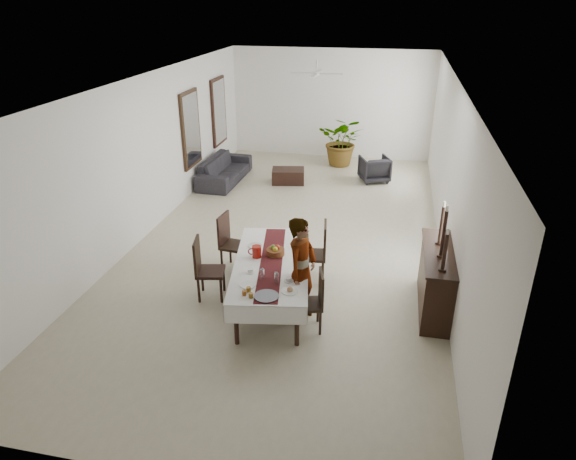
{
  "coord_description": "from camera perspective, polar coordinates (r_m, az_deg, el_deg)",
  "views": [
    {
      "loc": [
        1.94,
        -9.46,
        4.66
      ],
      "look_at": [
        0.34,
        -1.87,
        1.05
      ],
      "focal_mm": 32.0,
      "sensor_mm": 36.0,
      "label": 1
    }
  ],
  "objects": [
    {
      "name": "sofa",
      "position": [
        13.97,
        -7.06,
        6.69
      ],
      "size": [
        0.93,
        2.23,
        0.64
      ],
      "primitive_type": "imported",
      "rotation": [
        0.0,
        0.0,
        1.54
      ],
      "color": "#2A272C",
      "rests_on": "floor"
    },
    {
      "name": "mirror_glass_far",
      "position": [
        14.91,
        -7.58,
        12.92
      ],
      "size": [
        0.01,
        0.9,
        1.7
      ],
      "primitive_type": "cube",
      "color": "silver",
      "rests_on": "mirror_frame_far"
    },
    {
      "name": "armchair",
      "position": [
        14.06,
        9.57,
        6.71
      ],
      "size": [
        0.94,
        0.96,
        0.68
      ],
      "primitive_type": "imported",
      "rotation": [
        0.0,
        0.0,
        3.51
      ],
      "color": "#252227",
      "rests_on": "floor"
    },
    {
      "name": "wine_glass_near",
      "position": [
        7.58,
        -1.29,
        -5.31
      ],
      "size": [
        0.07,
        0.07,
        0.17
      ],
      "primitive_type": "cylinder",
      "color": "silver",
      "rests_on": "tablecloth_top"
    },
    {
      "name": "sideboard_top",
      "position": [
        8.25,
        16.5,
        -2.44
      ],
      "size": [
        0.48,
        1.71,
        0.03
      ],
      "primitive_type": "cube",
      "color": "black",
      "rests_on": "sideboard_body"
    },
    {
      "name": "candlestick_near_candle",
      "position": [
        7.43,
        17.35,
        -0.14
      ],
      "size": [
        0.04,
        0.04,
        0.09
      ],
      "primitive_type": "cylinder",
      "color": "silver",
      "rests_on": "candlestick_near_shaft"
    },
    {
      "name": "chair_left_far_leg_bl",
      "position": [
        9.56,
        -4.44,
        -2.77
      ],
      "size": [
        0.05,
        0.05,
        0.44
      ],
      "primitive_type": "cylinder",
      "rotation": [
        0.0,
        0.0,
        -0.13
      ],
      "color": "black",
      "rests_on": "floor"
    },
    {
      "name": "pitcher_handle",
      "position": [
        8.3,
        -4.08,
        -2.4
      ],
      "size": [
        0.12,
        0.04,
        0.12
      ],
      "primitive_type": "torus",
      "rotation": [
        1.57,
        0.0,
        0.17
      ],
      "color": "maroon",
      "rests_on": "red_pitcher"
    },
    {
      "name": "table_leg_bl",
      "position": [
        9.41,
        -4.0,
        -2.38
      ],
      "size": [
        0.08,
        0.08,
        0.69
      ],
      "primitive_type": "cylinder",
      "rotation": [
        0.0,
        0.0,
        0.17
      ],
      "color": "black",
      "rests_on": "floor"
    },
    {
      "name": "chair_right_far_leg_fr",
      "position": [
        9.25,
        3.9,
        -3.71
      ],
      "size": [
        0.05,
        0.05,
        0.46
      ],
      "primitive_type": "cylinder",
      "rotation": [
        0.0,
        0.0,
        0.13
      ],
      "color": "black",
      "rests_on": "floor"
    },
    {
      "name": "fan_blade_e",
      "position": [
        12.68,
        4.81,
        16.91
      ],
      "size": [
        0.55,
        0.1,
        0.01
      ],
      "primitive_type": "cube",
      "color": "silver",
      "rests_on": "fan_hub"
    },
    {
      "name": "candlestick_near_shaft",
      "position": [
        7.57,
        17.04,
        -2.33
      ],
      "size": [
        0.05,
        0.05,
        0.55
      ],
      "primitive_type": "cylinder",
      "color": "black",
      "rests_on": "candlestick_near_base"
    },
    {
      "name": "chair_left_far_back",
      "position": [
        9.32,
        -7.18,
        0.12
      ],
      "size": [
        0.1,
        0.45,
        0.57
      ],
      "primitive_type": "cube",
      "rotation": [
        0.0,
        0.0,
        -1.7
      ],
      "color": "black",
      "rests_on": "chair_left_far_seat"
    },
    {
      "name": "potted_plant",
      "position": [
        15.19,
        6.09,
        9.81
      ],
      "size": [
        1.42,
        1.27,
        1.45
      ],
      "primitive_type": "imported",
      "rotation": [
        0.0,
        0.0,
        -0.11
      ],
      "color": "#356026",
      "rests_on": "floor"
    },
    {
      "name": "chair_right_near_leg_fr",
      "position": [
        8.01,
        3.34,
        -8.91
      ],
      "size": [
        0.05,
        0.05,
        0.4
      ],
      "primitive_type": "cylinder",
      "rotation": [
        0.0,
        0.0,
        0.26
      ],
      "color": "black",
      "rests_on": "floor"
    },
    {
      "name": "chair_right_far_leg_br",
      "position": [
        9.26,
        1.56,
        -3.63
      ],
      "size": [
        0.05,
        0.05,
        0.46
      ],
      "primitive_type": "cylinder",
      "rotation": [
        0.0,
        0.0,
        0.13
      ],
      "color": "black",
      "rests_on": "floor"
    },
    {
      "name": "fan_blade_w",
      "position": [
        12.79,
        1.56,
        17.05
      ],
      "size": [
        0.55,
        0.1,
        0.01
      ],
      "primitive_type": "cube",
      "color": "white",
      "rests_on": "fan_hub"
    },
    {
      "name": "saucer_right",
      "position": [
        7.66,
        0.07,
        -5.66
      ],
      "size": [
        0.15,
        0.15,
        0.01
      ],
      "primitive_type": "cylinder",
      "color": "silver",
      "rests_on": "tablecloth_top"
    },
    {
      "name": "jam_jar_a",
      "position": [
        7.27,
        -4.15,
        -7.26
      ],
      "size": [
        0.06,
        0.06,
        0.07
      ],
      "primitive_type": "cylinder",
      "color": "brown",
      "rests_on": "tablecloth_top"
    },
    {
      "name": "candlestick_near_base",
      "position": [
        7.7,
        16.77,
        -4.25
      ],
      "size": [
        0.11,
        0.11,
        0.03
      ],
      "primitive_type": "cylinder",
      "color": "black",
      "rests_on": "sideboard_top"
    },
    {
      "name": "table_runner",
      "position": [
        8.19,
        -1.85,
        -3.52
      ],
      "size": [
        0.76,
        2.49,
        0.0
      ],
      "primitive_type": "cube",
      "rotation": [
        0.0,
        0.0,
        0.17
      ],
      "color": "maroon",
      "rests_on": "tablecloth_top"
    },
    {
      "name": "candlestick_mid_shaft",
      "position": [
        7.93,
        16.92,
        -0.37
      ],
      "size": [
        0.05,
        0.05,
        0.71
      ],
      "primitive_type": "cylinder",
      "color": "black",
      "rests_on": "candlestick_mid_base"
    },
    {
      "name": "candlestick_far_base",
      "position": [
        8.48,
        16.43,
        -1.41
      ],
      "size": [
        0.11,
        0.11,
        0.03
      ],
      "primitive_type": "cylinder",
      "color": "black",
      "rests_on": "sideboard_top"
    },
    {
      "name": "ceiling",
      "position": [
        9.76,
        0.34,
        16.37
      ],
      "size": [
        6.0,
        12.0,
        0.02
      ],
      "primitive_type": "cube",
      "color": "silver",
      "rests_on": "wall_back"
    },
    {
      "name": "tablecloth_drape_far",
      "position": [
        9.39,
        -1.32,
        -0.64
      ],
      "size": [
        1.15,
        0.21,
        0.3
      ],
      "primitive_type": "cube",
      "rotation": [
        0.0,
        0.0,
        0.17
      ],
      "color": "white",
      "rests_on": "dining_table_top"
    },
    {
      "name": "chair_left_near_back",
      "position": [
        8.46,
        -10.1,
        -2.8
      ],
      "size": [
        0.13,
        0.45,
        0.57
      ],
      "primitive_type": "cube",
      "rotation": [
        0.0,
        0.0,
        -1.37
      ],
      "color": "black",
      "rests_on": "chair_left_near_seat"
    },
    {
      "name": "fan_rod",
      "position": [
        12.7,
        3.2,
        17.88
      ],
      "size": [
        0.04,
        0.04,
        0.2
      ],
      "primitive_type": "cylinder",
      "color": "silver",
      "rests_on": "ceiling"
    },
    {
      "name": "candlestick_mid_candle",
      "position": [
        7.77,
        17.28,
        2.3
      ],
      "size": [
        0.04,
        0.04,
        0.09
      ],
      "primitive_type": "cylinder",
      "color": "silver",
      "rests_on": "candlestick_mid_shaft"
    },
    {
      "name": "fan_blade_s",
      "position": [
        12.39,
        2.92,
        16.77
      ],
      "size": [
        0.1,
        0.55,
        0.01
      ],
      "primitive_type": "cube",
      "color": "white",
      "rests_on": "fan_hub"
    },
    {
      "name": "table_leg_fl",
      "position": [
        7.49,
        -5.77,
        -10.32
      ],
      "size": [
        0.08,
        0.08,
        0.69
      ],
      "primitive_type": "cylinder",
      "rotation": [
        0.0,
        0.0,
        0.17
      ],
      "color": "black",
      "rests_on": "floor"
    },
    {
      "name": "plate_far_left",
      "position": [
        8.69,
        -3.69,
        -1.74
      ],
      "size": [
        0.24,
        0.24,
        0.01
      ],
      "primitive_type": "cylinder",
      "color": "silver",
      "rests_on": "tablecloth_top"
    },
    {
      "name": "fruit_basket",
      "position": [
        8.38,
        -1.41,
        -2.44
      ],
      "size": [
        0.3,
        0.3,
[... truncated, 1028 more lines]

